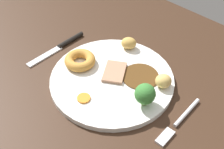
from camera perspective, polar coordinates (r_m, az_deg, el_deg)
dining_table at (r=72.26cm, az=-1.37°, el=-2.93°), size 120.00×84.00×3.60cm
dinner_plate at (r=71.11cm, az=-0.00°, el=-0.98°), size 29.58×29.58×1.40cm
gravy_pool at (r=71.01cm, az=5.47°, el=-0.35°), size 8.88×8.88×0.30cm
meat_slice_main at (r=71.27cm, az=0.65°, el=0.38°), size 7.96×8.69×0.80cm
yorkshire_pudding at (r=73.63cm, az=-6.44°, el=2.58°), size 7.70×7.70×2.31cm
roast_potato_left at (r=78.10cm, az=3.24°, el=6.04°), size 5.12×4.93×3.13cm
roast_potato_right at (r=68.57cm, az=9.84°, el=-1.23°), size 5.09×5.12×3.19cm
carrot_coin_front at (r=66.18cm, az=-5.46°, el=-4.54°), size 3.01×3.01×0.40cm
broccoli_floret at (r=63.12cm, az=6.37°, el=-3.77°), size 4.58×4.58×5.49cm
fork at (r=64.80cm, az=12.61°, el=-8.93°), size 2.15×15.29×0.90cm
knife at (r=82.31cm, az=-9.70°, el=5.47°), size 1.75×18.51×1.20cm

